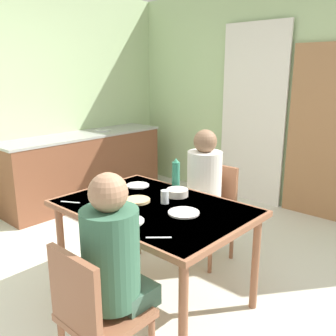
% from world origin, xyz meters
% --- Properties ---
extents(ground_plane, '(6.87, 6.87, 0.00)m').
position_xyz_m(ground_plane, '(0.00, 0.00, 0.00)').
color(ground_plane, silver).
extents(wall_back, '(4.79, 0.10, 2.71)m').
position_xyz_m(wall_back, '(0.00, 2.64, 1.36)').
color(wall_back, '#B0CD95').
rests_on(wall_back, ground_plane).
extents(wall_left, '(0.10, 3.96, 2.71)m').
position_xyz_m(wall_left, '(-2.29, 0.66, 1.36)').
color(wall_left, '#B1CC96').
rests_on(wall_left, ground_plane).
extents(door_wooden, '(0.80, 0.05, 2.00)m').
position_xyz_m(door_wooden, '(0.57, 2.56, 1.00)').
color(door_wooden, '#A06E47').
rests_on(door_wooden, ground_plane).
extents(curtain_panel, '(0.90, 0.03, 2.28)m').
position_xyz_m(curtain_panel, '(-0.33, 2.54, 1.14)').
color(curtain_panel, white).
rests_on(curtain_panel, ground_plane).
extents(kitchen_counter, '(0.61, 2.25, 0.91)m').
position_xyz_m(kitchen_counter, '(-1.96, 1.06, 0.45)').
color(kitchen_counter, brown).
rests_on(kitchen_counter, ground_plane).
extents(dining_table, '(1.37, 0.95, 0.76)m').
position_xyz_m(dining_table, '(0.30, 0.07, 0.69)').
color(dining_table, brown).
rests_on(dining_table, ground_plane).
extents(chair_near_diner, '(0.40, 0.40, 0.87)m').
position_xyz_m(chair_near_diner, '(0.68, -0.76, 0.50)').
color(chair_near_diner, brown).
rests_on(chair_near_diner, ground_plane).
extents(chair_far_diner, '(0.40, 0.40, 0.87)m').
position_xyz_m(chair_far_diner, '(0.23, 0.90, 0.50)').
color(chair_far_diner, brown).
rests_on(chair_far_diner, ground_plane).
extents(person_near_diner, '(0.30, 0.37, 0.77)m').
position_xyz_m(person_near_diner, '(0.68, -0.62, 0.78)').
color(person_near_diner, '#3F604F').
rests_on(person_near_diner, ground_plane).
extents(person_far_diner, '(0.30, 0.37, 0.77)m').
position_xyz_m(person_far_diner, '(0.23, 0.76, 0.78)').
color(person_far_diner, silver).
rests_on(person_far_diner, ground_plane).
extents(water_bottle_green_near, '(0.06, 0.06, 0.26)m').
position_xyz_m(water_bottle_green_near, '(0.18, 0.46, 0.88)').
color(water_bottle_green_near, '#318668').
rests_on(water_bottle_green_near, dining_table).
extents(serving_bowl_center, '(0.17, 0.17, 0.05)m').
position_xyz_m(serving_bowl_center, '(0.29, 0.34, 0.79)').
color(serving_bowl_center, silver).
rests_on(serving_bowl_center, dining_table).
extents(dinner_plate_near_left, '(0.20, 0.20, 0.01)m').
position_xyz_m(dinner_plate_near_left, '(-0.17, 0.03, 0.76)').
color(dinner_plate_near_left, white).
rests_on(dinner_plate_near_left, dining_table).
extents(dinner_plate_near_right, '(0.19, 0.19, 0.01)m').
position_xyz_m(dinner_plate_near_right, '(-0.12, 0.31, 0.76)').
color(dinner_plate_near_right, white).
rests_on(dinner_plate_near_right, dining_table).
extents(dinner_plate_far_center, '(0.21, 0.21, 0.01)m').
position_xyz_m(dinner_plate_far_center, '(0.56, 0.10, 0.76)').
color(dinner_plate_far_center, white).
rests_on(dinner_plate_far_center, dining_table).
extents(dinner_plate_far_side, '(0.20, 0.20, 0.01)m').
position_xyz_m(dinner_plate_far_side, '(0.39, -0.25, 0.76)').
color(dinner_plate_far_side, white).
rests_on(dinner_plate_far_side, dining_table).
extents(drinking_glass_by_near_diner, '(0.06, 0.06, 0.10)m').
position_xyz_m(drinking_glass_by_near_diner, '(0.05, -0.14, 0.81)').
color(drinking_glass_by_near_diner, silver).
rests_on(drinking_glass_by_near_diner, dining_table).
extents(drinking_glass_by_far_diner, '(0.06, 0.06, 0.10)m').
position_xyz_m(drinking_glass_by_far_diner, '(0.33, 0.16, 0.81)').
color(drinking_glass_by_far_diner, silver).
rests_on(drinking_glass_by_far_diner, dining_table).
extents(bread_plate_sliced, '(0.19, 0.19, 0.02)m').
position_xyz_m(bread_plate_sliced, '(0.15, 0.04, 0.77)').
color(bread_plate_sliced, '#DBB77A').
rests_on(bread_plate_sliced, dining_table).
extents(cutlery_knife_near, '(0.14, 0.09, 0.00)m').
position_xyz_m(cutlery_knife_near, '(-0.20, -0.30, 0.76)').
color(cutlery_knife_near, silver).
rests_on(cutlery_knife_near, dining_table).
extents(cutlery_fork_near, '(0.12, 0.11, 0.00)m').
position_xyz_m(cutlery_fork_near, '(0.69, -0.29, 0.76)').
color(cutlery_fork_near, silver).
rests_on(cutlery_fork_near, dining_table).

